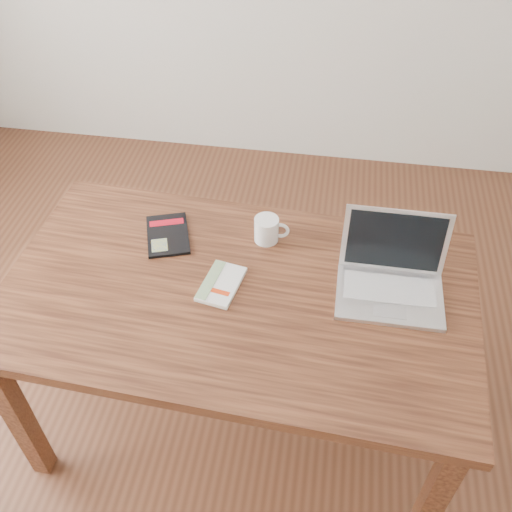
# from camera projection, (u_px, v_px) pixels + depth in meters

# --- Properties ---
(room) EXTENTS (4.04, 4.04, 2.70)m
(room) POSITION_uv_depth(u_px,v_px,m) (132.00, 139.00, 1.30)
(room) COLOR #552F1D
(room) RESTS_ON ground
(desk) EXTENTS (1.52, 0.92, 0.75)m
(desk) POSITION_uv_depth(u_px,v_px,m) (238.00, 309.00, 1.84)
(desk) COLOR #512A18
(desk) RESTS_ON ground
(white_guidebook) EXTENTS (0.14, 0.20, 0.02)m
(white_guidebook) POSITION_uv_depth(u_px,v_px,m) (221.00, 284.00, 1.79)
(white_guidebook) COLOR silver
(white_guidebook) RESTS_ON desk
(black_guidebook) EXTENTS (0.20, 0.24, 0.01)m
(black_guidebook) POSITION_uv_depth(u_px,v_px,m) (168.00, 235.00, 1.96)
(black_guidebook) COLOR black
(black_guidebook) RESTS_ON desk
(laptop) EXTENTS (0.32, 0.27, 0.23)m
(laptop) POSITION_uv_depth(u_px,v_px,m) (391.00, 276.00, 1.76)
(laptop) COLOR silver
(laptop) RESTS_ON desk
(coffee_mug) EXTENTS (0.12, 0.08, 0.09)m
(coffee_mug) POSITION_uv_depth(u_px,v_px,m) (267.00, 229.00, 1.92)
(coffee_mug) COLOR white
(coffee_mug) RESTS_ON desk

